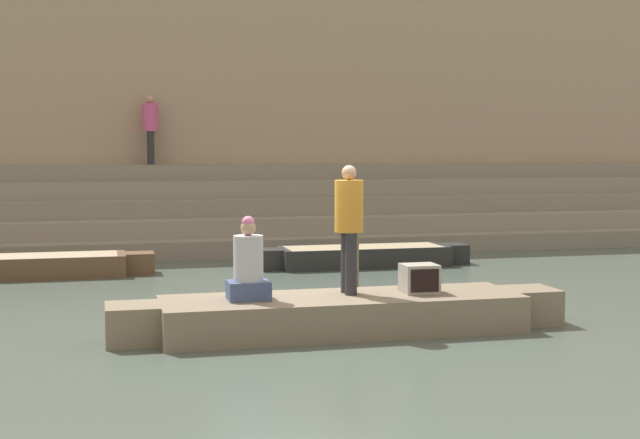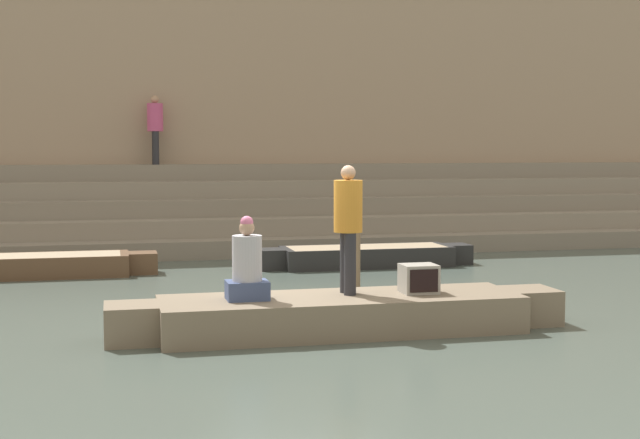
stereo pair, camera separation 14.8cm
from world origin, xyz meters
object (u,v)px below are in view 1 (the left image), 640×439
Objects in this scene: tv_set at (420,278)px; moored_boat_distant at (363,256)px; rowboat_main at (342,313)px; person_rowing at (248,267)px; moored_boat_shore at (20,266)px; person_standing at (349,221)px; person_on_steps at (150,125)px; mooring_post at (354,262)px.

moored_boat_distant is (1.06, 6.10, -0.45)m from tv_set.
rowboat_main is 1.38m from person_rowing.
moored_boat_shore is at bearing 134.90° from person_rowing.
moored_boat_shore is at bearing 138.47° from person_standing.
rowboat_main is 3.58× the size of person_on_steps.
person_on_steps reaches higher than person_rowing.
mooring_post is 0.59× the size of person_on_steps.
person_rowing reaches higher than moored_boat_shore.
tv_set is (0.93, -0.15, -0.78)m from person_standing.
rowboat_main is 11.52m from person_on_steps.
person_on_steps is at bearing 63.64° from moored_boat_shore.
mooring_post is at bearing 83.53° from person_standing.
person_rowing is at bearing -163.36° from person_standing.
moored_boat_distant is (6.60, -0.03, 0.00)m from moored_boat_shore.
rowboat_main is at bearing -106.13° from moored_boat_distant.
person_standing is at bearing 98.18° from person_on_steps.
rowboat_main is 1.37× the size of moored_boat_distant.
moored_boat_shore is at bearing -177.26° from moored_boat_distant.
moored_boat_distant is (1.99, 5.95, -1.23)m from person_standing.
tv_set is at bearing -89.58° from mooring_post.
moored_boat_shore is at bearing 124.60° from rowboat_main.
mooring_post is (2.26, 3.05, -0.39)m from person_rowing.
moored_boat_shore is at bearing 59.50° from person_on_steps.
rowboat_main is 3.55× the size of person_standing.
person_rowing reaches higher than moored_boat_distant.
moored_boat_distant is 3.24m from mooring_post.
moored_boat_shore is (-4.61, 5.99, -1.23)m from person_standing.
person_on_steps is (-2.86, 11.05, 2.27)m from tv_set.
person_on_steps is at bearing 109.86° from person_rowing.
mooring_post reaches higher than moored_boat_distant.
person_standing is 1.47m from person_rowing.
person_rowing is at bearing -115.75° from moored_boat_distant.
mooring_post is 8.82m from person_on_steps.
person_rowing reaches higher than mooring_post.
moored_boat_distant is at bearing 70.39° from mooring_post.
moored_boat_distant is at bearing 85.91° from tv_set.
moored_boat_distant is at bearing 1.98° from moored_boat_shore.
moored_boat_distant is at bearing 78.09° from person_rowing.
moored_boat_shore and moored_boat_distant have the same top height.
moored_boat_shore is 6.33m from mooring_post.
person_standing is (0.13, 0.15, 1.19)m from rowboat_main.
person_rowing is 3.82m from mooring_post.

